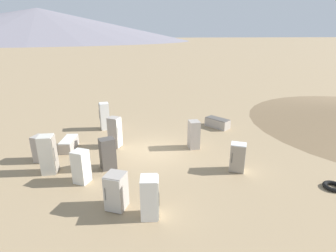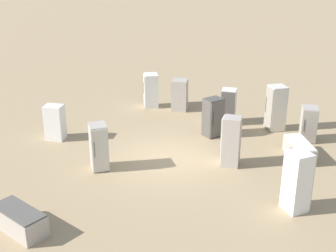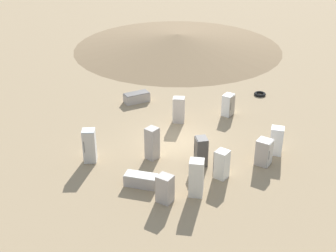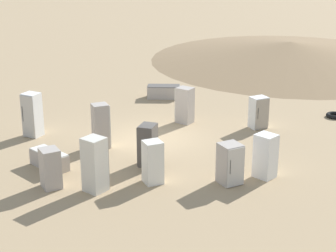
{
  "view_description": "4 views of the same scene",
  "coord_description": "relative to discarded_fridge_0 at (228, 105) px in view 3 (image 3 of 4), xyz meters",
  "views": [
    {
      "loc": [
        13.86,
        -1.66,
        6.5
      ],
      "look_at": [
        -1.19,
        1.1,
        1.11
      ],
      "focal_mm": 28.0,
      "sensor_mm": 36.0,
      "label": 1
    },
    {
      "loc": [
        -15.3,
        4.14,
        7.84
      ],
      "look_at": [
        -0.37,
        -0.02,
        1.46
      ],
      "focal_mm": 50.0,
      "sensor_mm": 36.0,
      "label": 2
    },
    {
      "loc": [
        2.38,
        -24.21,
        13.55
      ],
      "look_at": [
        -0.37,
        -1.42,
        1.67
      ],
      "focal_mm": 50.0,
      "sensor_mm": 36.0,
      "label": 3
    },
    {
      "loc": [
        13.88,
        -18.08,
        8.54
      ],
      "look_at": [
        1.22,
        -0.73,
        1.01
      ],
      "focal_mm": 60.0,
      "sensor_mm": 36.0,
      "label": 4
    }
  ],
  "objects": [
    {
      "name": "dirt_mound",
      "position": [
        -4.74,
        13.82,
        -0.08
      ],
      "size": [
        19.21,
        19.21,
        1.3
      ],
      "color": "#7F6647",
      "rests_on": "ground_plane"
    },
    {
      "name": "discarded_fridge_10",
      "position": [
        -3.12,
        -1.37,
        0.12
      ],
      "size": [
        0.77,
        0.61,
        1.69
      ],
      "rotation": [
        0.0,
        0.0,
        1.6
      ],
      "color": "#A89E93",
      "rests_on": "ground_plane"
    },
    {
      "name": "discarded_fridge_8",
      "position": [
        -1.49,
        -9.15,
        0.24
      ],
      "size": [
        0.71,
        0.72,
        1.94
      ],
      "rotation": [
        0.0,
        0.0,
        6.25
      ],
      "color": "beige",
      "rests_on": "ground_plane"
    },
    {
      "name": "discarded_fridge_2",
      "position": [
        -2.93,
        -9.89,
        -0.01
      ],
      "size": [
        0.92,
        0.86,
        1.43
      ],
      "rotation": [
        0.0,
        0.0,
        1.13
      ],
      "color": "#A89E93",
      "rests_on": "ground_plane"
    },
    {
      "name": "discarded_fridge_4",
      "position": [
        -7.45,
        -6.75,
        0.24
      ],
      "size": [
        0.77,
        0.75,
        1.93
      ],
      "rotation": [
        0.0,
        0.0,
        3.29
      ],
      "color": "white",
      "rests_on": "ground_plane"
    },
    {
      "name": "discarded_fridge_6",
      "position": [
        -0.29,
        -7.48,
        0.06
      ],
      "size": [
        0.87,
        0.85,
        1.57
      ],
      "rotation": [
        0.0,
        0.0,
        1.05
      ],
      "color": "silver",
      "rests_on": "ground_plane"
    },
    {
      "name": "ground_plane",
      "position": [
        -2.97,
        -3.84,
        -0.73
      ],
      "size": [
        1000.0,
        1000.0,
        0.0
      ],
      "primitive_type": "plane",
      "color": "#9E8460"
    },
    {
      "name": "discarded_fridge_0",
      "position": [
        0.0,
        0.0,
        0.0
      ],
      "size": [
        0.87,
        0.91,
        1.45
      ],
      "rotation": [
        0.0,
        0.0,
        4.24
      ],
      "color": "white",
      "rests_on": "ground_plane"
    },
    {
      "name": "discarded_fridge_1",
      "position": [
        -6.34,
        1.35,
        -0.39
      ],
      "size": [
        1.88,
        1.62,
        0.68
      ],
      "rotation": [
        0.0,
        0.0,
        5.31
      ],
      "color": "#A89E93",
      "rests_on": "ground_plane"
    },
    {
      "name": "discarded_fridge_5",
      "position": [
        2.71,
        -4.69,
        0.1
      ],
      "size": [
        0.78,
        0.76,
        1.64
      ],
      "rotation": [
        0.0,
        0.0,
        6.13
      ],
      "color": "white",
      "rests_on": "ground_plane"
    },
    {
      "name": "discarded_fridge_9",
      "position": [
        -4.28,
        -8.73,
        -0.4
      ],
      "size": [
        1.76,
        0.92,
        0.65
      ],
      "rotation": [
        0.0,
        0.0,
        4.57
      ],
      "color": "#A89E93",
      "rests_on": "ground_plane"
    },
    {
      "name": "scrap_tire",
      "position": [
        2.29,
        3.55,
        -0.63
      ],
      "size": [
        0.85,
        0.85,
        0.18
      ],
      "color": "black",
      "rests_on": "ground_plane"
    },
    {
      "name": "discarded_fridge_11",
      "position": [
        -4.12,
        -5.99,
        0.2
      ],
      "size": [
        0.84,
        0.87,
        1.86
      ],
      "rotation": [
        0.0,
        0.0,
        5.73
      ],
      "color": "#A89E93",
      "rests_on": "ground_plane"
    },
    {
      "name": "discarded_fridge_7",
      "position": [
        1.95,
        -5.91,
        0.01
      ],
      "size": [
        0.99,
        0.97,
        1.48
      ],
      "rotation": [
        0.0,
        0.0,
        4.26
      ],
      "color": "#A89E93",
      "rests_on": "ground_plane"
    },
    {
      "name": "discarded_fridge_3",
      "position": [
        -1.42,
        -6.34,
        0.09
      ],
      "size": [
        0.8,
        0.87,
        1.62
      ],
      "rotation": [
        0.0,
        0.0,
        1.89
      ],
      "color": "#4C4742",
      "rests_on": "ground_plane"
    }
  ]
}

